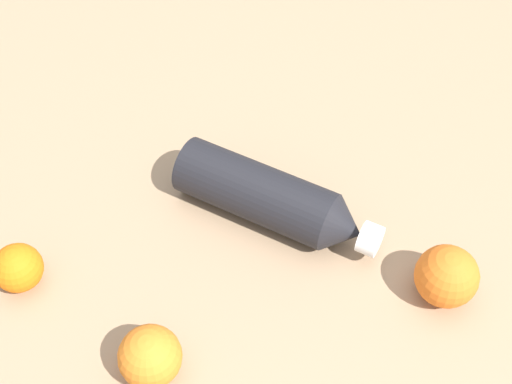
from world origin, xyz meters
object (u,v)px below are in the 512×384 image
at_px(water_bottle, 273,199).
at_px(orange_0, 150,357).
at_px(orange_1, 18,268).
at_px(orange_2, 447,276).

relative_size(water_bottle, orange_0, 3.95).
distance_m(orange_1, orange_2, 0.52).
bearing_deg(orange_0, water_bottle, 159.61).
relative_size(orange_0, orange_2, 0.93).
xyz_separation_m(orange_0, orange_2, (-0.17, 0.32, 0.00)).
xyz_separation_m(water_bottle, orange_1, (0.16, -0.28, -0.01)).
bearing_deg(orange_2, water_bottle, -107.76).
xyz_separation_m(water_bottle, orange_0, (0.24, -0.09, -0.00)).
bearing_deg(orange_0, orange_1, -112.56).
distance_m(orange_0, orange_2, 0.36).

